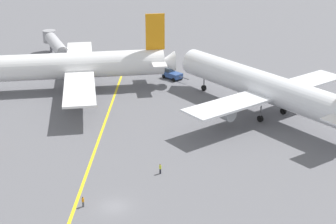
% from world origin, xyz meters
% --- Properties ---
extents(ground_plane, '(600.00, 600.00, 0.00)m').
position_xyz_m(ground_plane, '(0.00, 0.00, 0.00)').
color(ground_plane, slate).
extents(taxiway_stripe, '(15.75, 119.09, 0.01)m').
position_xyz_m(taxiway_stripe, '(-4.36, 10.00, 0.00)').
color(taxiway_stripe, yellow).
rests_on(taxiway_stripe, ground).
extents(airliner_at_gate_left, '(48.94, 49.82, 17.16)m').
position_xyz_m(airliner_at_gate_left, '(-9.25, 51.82, 5.71)').
color(airliner_at_gate_left, white).
rests_on(airliner_at_gate_left, ground).
extents(airliner_being_pushed, '(38.17, 45.11, 17.42)m').
position_xyz_m(airliner_being_pushed, '(30.44, 32.46, 5.89)').
color(airliner_being_pushed, white).
rests_on(airliner_being_pushed, ground).
extents(pushback_tug, '(5.98, 7.44, 2.87)m').
position_xyz_m(pushback_tug, '(14.65, 57.64, 1.21)').
color(pushback_tug, '#2D4C8C').
rests_on(pushback_tug, ground).
extents(ground_crew_marshaller_foreground, '(0.36, 0.36, 1.73)m').
position_xyz_m(ground_crew_marshaller_foreground, '(7.38, 9.05, 0.90)').
color(ground_crew_marshaller_foreground, black).
rests_on(ground_crew_marshaller_foreground, ground).
extents(ground_crew_wing_walker_right, '(0.36, 0.50, 1.62)m').
position_xyz_m(ground_crew_wing_walker_right, '(-4.37, 0.47, 0.84)').
color(ground_crew_wing_walker_right, '#4C4C51').
rests_on(ground_crew_wing_walker_right, ground).
extents(jet_bridge, '(8.91, 21.53, 6.28)m').
position_xyz_m(jet_bridge, '(-15.98, 79.61, 4.50)').
color(jet_bridge, '#B7B7BC').
rests_on(jet_bridge, ground).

